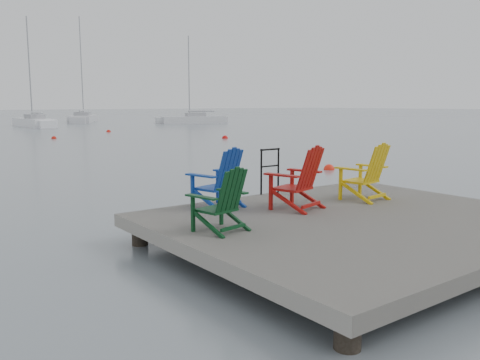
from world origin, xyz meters
TOP-DOWN VIEW (x-y plane):
  - ground at (0.00, 0.00)m, footprint 400.00×400.00m
  - dock at (0.00, 0.00)m, footprint 6.00×5.00m
  - handrail at (0.25, 2.45)m, footprint 0.48×0.04m
  - chair_green at (-2.23, 0.52)m, footprint 0.81×0.77m
  - chair_blue at (-1.35, 1.86)m, footprint 0.95×0.90m
  - chair_red at (-0.33, 0.99)m, footprint 0.99×0.94m
  - chair_yellow at (1.24, 0.86)m, footprint 0.91×0.85m
  - sailboat_near at (7.72, 47.93)m, footprint 2.26×7.99m
  - sailboat_mid at (16.42, 58.27)m, footprint 6.63×9.82m
  - sailboat_far at (25.10, 46.06)m, footprint 7.55×3.66m
  - buoy_a at (6.76, 7.00)m, footprint 0.38×0.38m
  - buoy_b at (3.91, 28.79)m, footprint 0.34×0.34m
  - buoy_c at (13.04, 22.27)m, footprint 0.40×0.40m
  - buoy_d at (9.91, 34.25)m, footprint 0.36×0.36m

SIDE VIEW (x-z plane):
  - ground at x=0.00m, z-range 0.00..0.00m
  - buoy_a at x=6.76m, z-range -0.19..0.19m
  - buoy_b at x=3.91m, z-range -0.17..0.17m
  - buoy_c at x=13.04m, z-range -0.20..0.20m
  - buoy_d at x=9.91m, z-range -0.18..0.18m
  - dock at x=0.00m, z-range -0.35..1.05m
  - sailboat_mid at x=16.42m, z-range -6.27..6.98m
  - sailboat_near at x=7.72m, z-range -5.15..5.87m
  - sailboat_far at x=25.10m, z-range -4.76..5.47m
  - chair_green at x=-2.23m, z-range 0.50..1.41m
  - chair_blue at x=-1.35m, z-range 0.50..1.53m
  - chair_yellow at x=1.24m, z-range 0.50..1.55m
  - chair_red at x=-0.33m, z-range 0.50..1.57m
  - handrail at x=0.25m, z-range 0.59..1.49m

